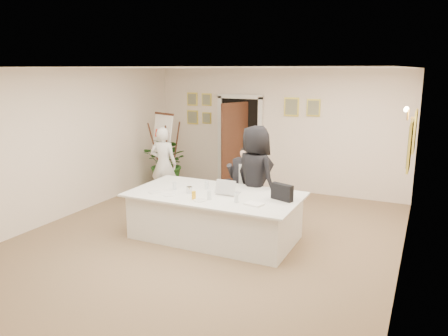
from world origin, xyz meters
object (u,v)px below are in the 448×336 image
conference_table (215,215)px  laptop_bag (282,192)px  laptop (229,185)px  standing_man (164,164)px  potted_palm (168,163)px  paper_stack (254,204)px  steel_jug (189,190)px  seated_man (245,182)px  flip_chart (166,155)px  standing_woman (255,177)px  oj_glass (194,195)px

conference_table → laptop_bag: (1.12, 0.12, 0.51)m
conference_table → laptop: (0.21, 0.09, 0.52)m
standing_man → potted_palm: standing_man is taller
standing_man → paper_stack: 3.30m
laptop_bag → steel_jug: (-1.51, -0.28, -0.08)m
seated_man → laptop_bag: (1.07, -1.05, 0.22)m
standing_man → laptop: bearing=136.9°
potted_palm → paper_stack: bearing=-39.6°
seated_man → potted_palm: seated_man is taller
paper_stack → seated_man: bearing=117.7°
potted_palm → steel_jug: potted_palm is taller
conference_table → flip_chart: 3.26m
steel_jug → conference_table: bearing=23.6°
flip_chart → standing_woman: (2.77, -1.43, 0.10)m
flip_chart → steel_jug: flip_chart is taller
laptop → steel_jug: laptop is taller
conference_table → paper_stack: paper_stack is taller
flip_chart → oj_glass: flip_chart is taller
potted_palm → laptop: 3.50m
potted_palm → oj_glass: 3.63m
potted_palm → oj_glass: potted_palm is taller
laptop_bag → oj_glass: laptop_bag is taller
laptop → oj_glass: laptop is taller
flip_chart → standing_man: flip_chart is taller
standing_woman → flip_chart: bearing=0.2°
standing_woman → conference_table: bearing=89.9°
laptop_bag → steel_jug: 1.53m
standing_woman → potted_palm: 3.27m
seated_man → oj_glass: size_ratio=10.61×
seated_man → steel_jug: bearing=-104.7°
potted_palm → laptop_bag: 4.21m
seated_man → flip_chart: flip_chart is taller
standing_woman → paper_stack: (0.41, -1.08, -0.13)m
flip_chart → potted_palm: (-0.06, 0.17, -0.22)m
conference_table → standing_man: standing_man is taller
potted_palm → laptop: bearing=-41.0°
paper_stack → oj_glass: bearing=-171.9°
seated_man → steel_jug: size_ratio=12.54×
conference_table → laptop_bag: 1.24m
flip_chart → steel_jug: 3.08m
flip_chart → potted_palm: size_ratio=1.47×
paper_stack → laptop: bearing=146.9°
conference_table → laptop_bag: bearing=5.9°
laptop_bag → standing_woman: bearing=156.6°
flip_chart → laptop: size_ratio=4.90×
paper_stack → steel_jug: 1.21m
potted_palm → paper_stack: 4.21m
flip_chart → standing_woman: 3.11m
flip_chart → laptop: bearing=-39.4°
standing_woman → oj_glass: bearing=92.9°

